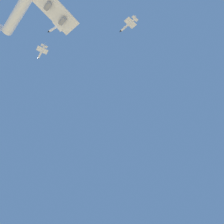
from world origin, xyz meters
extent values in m
cylinder|color=gray|center=(16.13, 58.40, 137.56)|extent=(5.55, 4.05, 3.00)
cylinder|color=gray|center=(12.27, 68.59, 139.03)|extent=(5.55, 4.05, 3.00)
cylinder|color=silver|center=(6.62, 17.73, 152.92)|extent=(12.85, 5.35, 1.50)
cone|color=black|center=(13.77, 19.99, 152.92)|extent=(2.36, 2.03, 1.50)
cube|color=silver|center=(5.19, 17.28, 152.72)|extent=(6.61, 8.95, 0.24)
cube|color=silver|center=(1.37, 16.07, 154.87)|extent=(2.35, 0.91, 2.60)
cube|color=silver|center=(1.37, 16.07, 153.12)|extent=(3.35, 5.18, 0.20)
cylinder|color=silver|center=(58.06, 62.55, 156.63)|extent=(13.07, 2.41, 1.50)
cone|color=black|center=(65.54, 63.08, 156.63)|extent=(2.10, 1.64, 1.50)
cube|color=silver|center=(56.56, 62.44, 156.43)|extent=(4.95, 8.29, 0.24)
cube|color=silver|center=(52.57, 62.16, 158.58)|extent=(2.41, 0.37, 2.60)
cube|color=silver|center=(52.57, 62.16, 156.83)|extent=(2.33, 4.93, 0.20)
cylinder|color=silver|center=(28.17, 59.25, 148.88)|extent=(11.90, 8.01, 1.50)
cone|color=black|center=(34.59, 63.13, 148.88)|extent=(2.49, 2.32, 1.50)
cube|color=silver|center=(26.89, 58.47, 148.68)|extent=(7.90, 9.12, 0.24)
cube|color=silver|center=(23.46, 56.41, 150.83)|extent=(2.16, 1.41, 2.60)
cube|color=silver|center=(23.46, 56.41, 149.08)|extent=(4.19, 5.14, 0.20)
camera|label=1|loc=(-62.71, 67.46, 3.28)|focal=39.13mm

